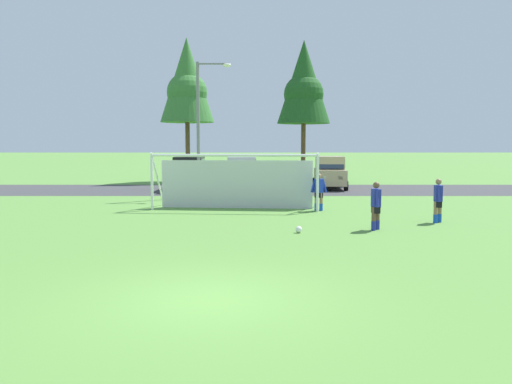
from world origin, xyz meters
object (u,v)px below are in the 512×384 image
Objects in this scene: soccer_goal at (234,180)px; street_lamp at (200,128)px; player_striker_near at (317,192)px; parked_car_slot_center at (328,172)px; player_midfield_center at (436,201)px; soccer_ball at (297,230)px; parked_car_slot_center_left at (286,175)px; parked_car_slot_far_left at (188,173)px; parked_car_slot_left at (240,173)px; player_defender_far at (374,206)px.

street_lamp is (-2.09, 5.18, 2.56)m from soccer_goal.
parked_car_slot_center reaches higher than player_striker_near.
soccer_goal is at bearing 151.15° from player_midfield_center.
soccer_ball is 0.13× the size of player_midfield_center.
parked_car_slot_center is (5.84, 10.83, -0.18)m from soccer_goal.
parked_car_slot_center_left is at bearing 74.46° from soccer_goal.
soccer_ball is 17.13m from parked_car_slot_far_left.
player_midfield_center is at bearing -61.11° from parked_car_slot_left.
parked_car_slot_center is at bearing 87.07° from player_defender_far.
player_defender_far is at bearing -75.89° from player_striker_near.
player_defender_far is at bearing -49.70° from soccer_goal.
soccer_goal is 1.02× the size of street_lamp.
parked_car_slot_far_left is 9.29m from parked_car_slot_center.
player_defender_far is at bearing 12.34° from soccer_ball.
parked_car_slot_center is (0.86, 16.70, 0.29)m from player_defender_far.
player_midfield_center is 3.16m from player_defender_far.
soccer_ball is 0.03× the size of soccer_goal.
parked_car_slot_far_left is at bearing 106.05° from street_lamp.
player_striker_near is (3.68, -0.72, -0.47)m from soccer_goal.
street_lamp reaches higher than player_striker_near.
parked_car_slot_far_left is at bearing -172.83° from parked_car_slot_center.
player_midfield_center is 13.90m from street_lamp.
soccer_goal is 7.71m from player_defender_far.
soccer_goal is 11.44m from parked_car_slot_center_left.
parked_car_slot_center_left is at bearing 11.76° from parked_car_slot_far_left.
soccer_ball is 0.05× the size of parked_car_slot_center_left.
player_defender_far reaches higher than soccer_ball.
soccer_ball is 0.05× the size of parked_car_slot_far_left.
player_midfield_center is at bearing -83.03° from parked_car_slot_center.
street_lamp reaches higher than soccer_ball.
player_striker_near is (1.36, 5.73, 0.71)m from soccer_ball.
soccer_goal reaches higher than parked_car_slot_center.
parked_car_slot_left is at bearing 89.96° from soccer_goal.
parked_car_slot_center_left is at bearing 176.24° from parked_car_slot_center.
parked_car_slot_far_left is at bearing -168.24° from parked_car_slot_center_left.
player_midfield_center is at bearing -43.93° from street_lamp.
parked_car_slot_far_left and parked_car_slot_center have the same top height.
player_striker_near is 11.75m from parked_car_slot_center_left.
soccer_ball is 0.13× the size of player_defender_far.
player_striker_near is 0.22× the size of street_lamp.
parked_car_slot_left reaches higher than player_defender_far.
player_midfield_center is at bearing 22.56° from soccer_ball.
player_striker_near and player_midfield_center have the same top height.
player_defender_far is 16.32m from parked_car_slot_left.
player_striker_near is 0.35× the size of parked_car_slot_far_left.
parked_car_slot_center is (9.22, 1.16, 0.00)m from parked_car_slot_far_left.
player_striker_near is at bearing -70.50° from parked_car_slot_left.
player_midfield_center is at bearing -73.15° from parked_car_slot_center_left.
soccer_goal is at bearing 130.30° from player_defender_far.
player_striker_near is 1.00× the size of player_defender_far.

